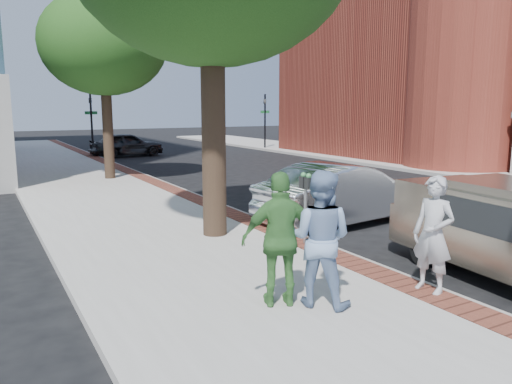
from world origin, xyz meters
TOP-DOWN VIEW (x-y plane):
  - ground at (0.00, 0.00)m, footprint 120.00×120.00m
  - sidewalk at (-1.50, 8.00)m, footprint 5.00×60.00m
  - brick_strip at (0.70, 8.00)m, footprint 0.60×60.00m
  - curb at (1.05, 8.00)m, footprint 0.10×60.00m
  - sidewalk_far at (14.50, 8.00)m, footprint 5.00×60.00m
  - church at (20.98, 13.13)m, footprint 19.00×16.00m
  - signal_near at (0.90, 22.00)m, footprint 0.70×0.15m
  - signal_far at (12.50, 22.00)m, footprint 0.70×0.15m
  - tree_far at (-0.50, 12.00)m, footprint 4.80×4.80m
  - parking_meter at (0.68, 0.27)m, footprint 0.12×0.32m
  - person_gray at (0.81, -2.88)m, footprint 0.53×0.71m
  - person_officer at (-0.98, -2.44)m, footprint 1.16×1.19m
  - person_green at (-1.46, -2.20)m, footprint 1.21×0.86m
  - sedan_silver at (2.91, 1.79)m, footprint 4.88×2.23m
  - bg_car at (2.84, 21.85)m, footprint 4.38×2.07m

SIDE VIEW (x-z plane):
  - ground at x=0.00m, z-range 0.00..0.00m
  - sidewalk at x=-1.50m, z-range 0.00..0.15m
  - curb at x=1.05m, z-range 0.00..0.15m
  - sidewalk_far at x=14.50m, z-range 0.00..0.15m
  - brick_strip at x=0.70m, z-range 0.15..0.16m
  - bg_car at x=2.84m, z-range 0.00..1.45m
  - sedan_silver at x=2.91m, z-range 0.00..1.55m
  - person_gray at x=0.81m, z-range 0.15..1.93m
  - person_green at x=-1.46m, z-range 0.15..2.06m
  - person_officer at x=-0.98m, z-range 0.15..2.08m
  - parking_meter at x=0.68m, z-range 0.47..1.94m
  - signal_near at x=0.90m, z-range 0.35..4.15m
  - signal_far at x=12.50m, z-range 0.35..4.15m
  - tree_far at x=-0.50m, z-range 1.73..8.87m
  - church at x=20.98m, z-range -2.94..17.46m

